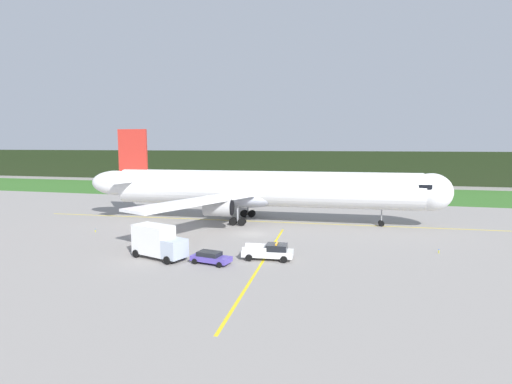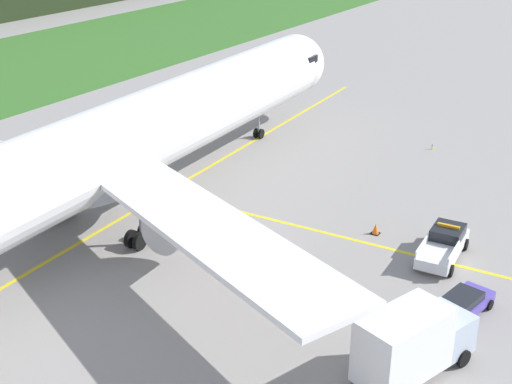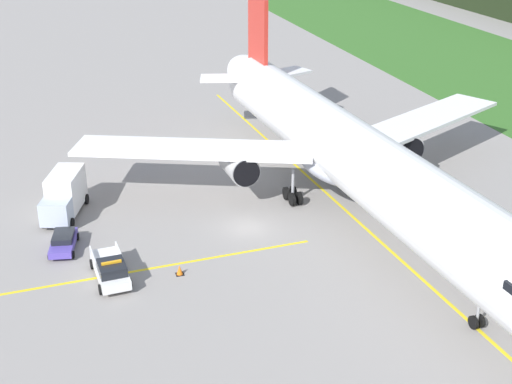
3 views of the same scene
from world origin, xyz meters
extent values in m
plane|color=gray|center=(0.00, 0.00, 0.00)|extent=(320.00, 320.00, 0.00)
cube|color=yellow|center=(-0.45, 9.26, 0.00)|extent=(78.56, 4.31, 0.01)
cube|color=yellow|center=(4.68, -13.19, 0.00)|extent=(2.05, 34.31, 0.01)
cylinder|color=white|center=(-0.45, 9.26, 5.51)|extent=(49.38, 8.25, 5.75)
ellipsoid|color=white|center=(-26.71, 7.92, 5.94)|extent=(9.41, 4.78, 4.31)
ellipsoid|color=#B3B8C7|center=(-2.90, 9.14, 3.92)|extent=(10.81, 6.57, 3.16)
cube|color=white|center=(-8.42, 20.70, 4.79)|extent=(14.15, 21.14, 0.35)
cylinder|color=#B0B0B0|center=(-6.11, 17.22, 3.54)|extent=(4.20, 2.84, 2.64)
cylinder|color=black|center=(-4.03, 17.32, 3.54)|extent=(0.24, 2.43, 2.43)
cube|color=white|center=(-7.21, -2.93, 4.79)|extent=(12.38, 21.61, 0.35)
cylinder|color=#B0B0B0|center=(-5.27, 0.77, 3.54)|extent=(4.20, 2.84, 2.64)
cylinder|color=black|center=(-3.19, 0.87, 3.54)|extent=(0.24, 2.43, 2.43)
cube|color=red|center=(-23.42, 8.09, 10.97)|extent=(5.26, 0.71, 8.62)
cube|color=white|center=(-24.09, 11.38, 6.51)|extent=(5.03, 6.91, 0.28)
cube|color=white|center=(-23.75, 4.74, 6.51)|extent=(4.52, 6.82, 0.28)
cylinder|color=gray|center=(18.21, 10.21, 1.76)|extent=(0.20, 0.20, 2.63)
cylinder|color=black|center=(18.20, 10.47, 0.45)|extent=(0.91, 0.27, 0.90)
cylinder|color=black|center=(18.22, 9.95, 0.45)|extent=(0.91, 0.27, 0.90)
cylinder|color=gray|center=(-4.09, 12.82, 1.91)|extent=(0.28, 0.28, 2.63)
cylinder|color=black|center=(-3.37, 12.50, 0.60)|extent=(1.21, 0.36, 1.20)
cylinder|color=black|center=(-3.41, 13.20, 0.60)|extent=(1.21, 0.36, 1.20)
cylinder|color=black|center=(-4.77, 12.43, 0.60)|extent=(1.21, 0.36, 1.20)
cylinder|color=black|center=(-4.81, 13.13, 0.60)|extent=(1.21, 0.36, 1.20)
cylinder|color=gray|center=(-3.71, 5.35, 1.91)|extent=(0.28, 0.28, 2.63)
cylinder|color=black|center=(-3.03, 5.74, 0.60)|extent=(1.21, 0.36, 1.20)
cylinder|color=black|center=(-2.99, 5.04, 0.60)|extent=(1.21, 0.36, 1.20)
cylinder|color=black|center=(-4.42, 5.66, 0.60)|extent=(1.21, 0.36, 1.20)
cylinder|color=black|center=(-4.39, 4.97, 0.60)|extent=(1.21, 0.36, 1.20)
cube|color=white|center=(5.00, -11.91, 0.73)|extent=(5.76, 2.45, 0.70)
cube|color=black|center=(6.01, -11.83, 1.43)|extent=(2.38, 2.04, 0.70)
cube|color=white|center=(3.58, -11.04, 1.31)|extent=(2.70, 0.30, 0.45)
cube|color=white|center=(3.73, -12.98, 1.31)|extent=(2.70, 0.30, 0.45)
cube|color=orange|center=(6.01, -11.83, 1.86)|extent=(0.31, 1.44, 0.16)
cylinder|color=black|center=(6.83, -10.73, 0.38)|extent=(0.78, 0.30, 0.76)
cylinder|color=black|center=(6.99, -12.81, 0.38)|extent=(0.78, 0.30, 0.76)
cylinder|color=black|center=(3.02, -11.01, 0.38)|extent=(0.78, 0.30, 0.76)
cylinder|color=black|center=(3.17, -13.09, 0.38)|extent=(0.78, 0.30, 0.76)
cube|color=#AFBBCD|center=(-4.56, -15.28, 1.45)|extent=(2.57, 2.88, 2.00)
cube|color=white|center=(-7.65, -14.23, 2.08)|extent=(5.15, 3.75, 3.25)
cylinder|color=#99999E|center=(-6.78, -14.53, 0.36)|extent=(0.76, 0.34, 1.04)
cylinder|color=#99999E|center=(-8.53, -13.94, 0.36)|extent=(0.76, 0.34, 1.04)
cylinder|color=black|center=(-4.18, -14.14, 0.45)|extent=(0.94, 0.53, 0.90)
cylinder|color=black|center=(-4.95, -16.41, 0.45)|extent=(0.94, 0.53, 0.90)
cylinder|color=black|center=(-8.81, -12.58, 0.45)|extent=(0.94, 0.53, 0.90)
cylinder|color=black|center=(-9.57, -14.85, 0.45)|extent=(0.94, 0.53, 0.90)
cube|color=#5241A8|center=(-0.51, -14.96, 0.57)|extent=(4.55, 2.50, 0.55)
cube|color=black|center=(-0.72, -14.92, 1.08)|extent=(2.65, 1.95, 0.45)
cylinder|color=black|center=(1.14, -14.36, 0.30)|extent=(0.62, 0.29, 0.60)
cylinder|color=black|center=(0.81, -16.12, 0.30)|extent=(0.62, 0.29, 0.60)
cylinder|color=black|center=(-1.83, -13.81, 0.30)|extent=(0.62, 0.29, 0.60)
cylinder|color=black|center=(-2.15, -15.57, 0.30)|extent=(0.62, 0.29, 0.60)
cube|color=black|center=(5.94, -6.96, 0.01)|extent=(0.60, 0.60, 0.03)
cone|color=orange|center=(5.94, -6.96, 0.39)|extent=(0.46, 0.46, 0.72)
cylinder|color=yellow|center=(-22.35, -4.50, 0.19)|extent=(0.10, 0.10, 0.37)
sphere|color=blue|center=(-22.35, -4.50, 0.42)|extent=(0.12, 0.12, 0.12)
camera|label=1|loc=(14.43, -54.26, 12.72)|focal=28.19mm
camera|label=2|loc=(-34.24, -23.10, 21.79)|focal=49.37mm
camera|label=3|loc=(50.30, -14.56, 26.55)|focal=48.91mm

